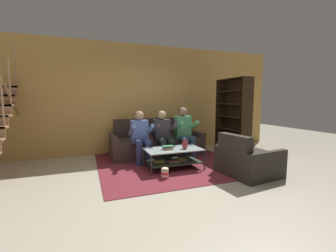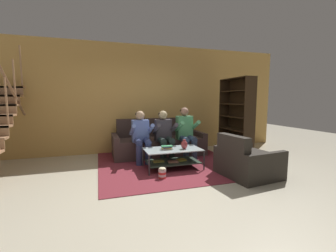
{
  "view_description": "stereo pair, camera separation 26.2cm",
  "coord_description": "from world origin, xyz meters",
  "px_view_note": "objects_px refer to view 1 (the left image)",
  "views": [
    {
      "loc": [
        -1.42,
        -3.64,
        1.43
      ],
      "look_at": [
        0.26,
        0.88,
        0.86
      ],
      "focal_mm": 24.0,
      "sensor_mm": 36.0,
      "label": 1
    },
    {
      "loc": [
        -1.18,
        -3.72,
        1.43
      ],
      "look_at": [
        0.26,
        0.88,
        0.86
      ],
      "focal_mm": 24.0,
      "sensor_mm": 36.0,
      "label": 2
    }
  ],
  "objects_px": {
    "book_stack": "(168,148)",
    "popcorn_tub": "(165,173)",
    "person_seated_middle": "(163,133)",
    "armchair": "(247,161)",
    "vase": "(185,144)",
    "bookshelf": "(233,120)",
    "person_seated_left": "(141,134)",
    "couch": "(156,143)",
    "coffee_table": "(173,155)",
    "person_seated_right": "(185,131)"
  },
  "relations": [
    {
      "from": "book_stack",
      "to": "armchair",
      "type": "distance_m",
      "value": 1.57
    },
    {
      "from": "couch",
      "to": "person_seated_middle",
      "type": "distance_m",
      "value": 0.65
    },
    {
      "from": "vase",
      "to": "popcorn_tub",
      "type": "relative_size",
      "value": 0.94
    },
    {
      "from": "person_seated_middle",
      "to": "coffee_table",
      "type": "relative_size",
      "value": 1.0
    },
    {
      "from": "person_seated_middle",
      "to": "vase",
      "type": "distance_m",
      "value": 0.8
    },
    {
      "from": "coffee_table",
      "to": "popcorn_tub",
      "type": "xyz_separation_m",
      "value": [
        -0.37,
        -0.52,
        -0.17
      ]
    },
    {
      "from": "person_seated_middle",
      "to": "person_seated_right",
      "type": "height_order",
      "value": "person_seated_right"
    },
    {
      "from": "coffee_table",
      "to": "bookshelf",
      "type": "distance_m",
      "value": 2.21
    },
    {
      "from": "vase",
      "to": "popcorn_tub",
      "type": "distance_m",
      "value": 0.85
    },
    {
      "from": "person_seated_left",
      "to": "book_stack",
      "type": "relative_size",
      "value": 4.96
    },
    {
      "from": "couch",
      "to": "armchair",
      "type": "bearing_deg",
      "value": -61.31
    },
    {
      "from": "coffee_table",
      "to": "book_stack",
      "type": "xyz_separation_m",
      "value": [
        -0.13,
        -0.01,
        0.18
      ]
    },
    {
      "from": "person_seated_left",
      "to": "person_seated_right",
      "type": "height_order",
      "value": "person_seated_right"
    },
    {
      "from": "vase",
      "to": "bookshelf",
      "type": "distance_m",
      "value": 1.98
    },
    {
      "from": "couch",
      "to": "person_seated_left",
      "type": "distance_m",
      "value": 0.85
    },
    {
      "from": "bookshelf",
      "to": "popcorn_tub",
      "type": "xyz_separation_m",
      "value": [
        -2.37,
        -1.24,
        -0.79
      ]
    },
    {
      "from": "person_seated_middle",
      "to": "popcorn_tub",
      "type": "bearing_deg",
      "value": -108.17
    },
    {
      "from": "coffee_table",
      "to": "popcorn_tub",
      "type": "distance_m",
      "value": 0.66
    },
    {
      "from": "coffee_table",
      "to": "vase",
      "type": "distance_m",
      "value": 0.34
    },
    {
      "from": "couch",
      "to": "book_stack",
      "type": "distance_m",
      "value": 1.27
    },
    {
      "from": "bookshelf",
      "to": "person_seated_left",
      "type": "bearing_deg",
      "value": -179.31
    },
    {
      "from": "bookshelf",
      "to": "armchair",
      "type": "relative_size",
      "value": 1.88
    },
    {
      "from": "coffee_table",
      "to": "bookshelf",
      "type": "height_order",
      "value": "bookshelf"
    },
    {
      "from": "person_seated_middle",
      "to": "book_stack",
      "type": "height_order",
      "value": "person_seated_middle"
    },
    {
      "from": "book_stack",
      "to": "popcorn_tub",
      "type": "relative_size",
      "value": 1.13
    },
    {
      "from": "couch",
      "to": "vase",
      "type": "distance_m",
      "value": 1.35
    },
    {
      "from": "coffee_table",
      "to": "book_stack",
      "type": "height_order",
      "value": "book_stack"
    },
    {
      "from": "person_seated_left",
      "to": "popcorn_tub",
      "type": "relative_size",
      "value": 5.59
    },
    {
      "from": "bookshelf",
      "to": "popcorn_tub",
      "type": "height_order",
      "value": "bookshelf"
    },
    {
      "from": "person_seated_middle",
      "to": "armchair",
      "type": "relative_size",
      "value": 1.12
    },
    {
      "from": "coffee_table",
      "to": "popcorn_tub",
      "type": "height_order",
      "value": "coffee_table"
    },
    {
      "from": "person_seated_left",
      "to": "vase",
      "type": "xyz_separation_m",
      "value": [
        0.75,
        -0.77,
        -0.14
      ]
    },
    {
      "from": "popcorn_tub",
      "to": "couch",
      "type": "bearing_deg",
      "value": 77.29
    },
    {
      "from": "person_seated_left",
      "to": "coffee_table",
      "type": "distance_m",
      "value": 0.94
    },
    {
      "from": "couch",
      "to": "popcorn_tub",
      "type": "distance_m",
      "value": 1.81
    },
    {
      "from": "popcorn_tub",
      "to": "book_stack",
      "type": "bearing_deg",
      "value": 64.26
    },
    {
      "from": "person_seated_middle",
      "to": "popcorn_tub",
      "type": "distance_m",
      "value": 1.38
    },
    {
      "from": "person_seated_left",
      "to": "vase",
      "type": "distance_m",
      "value": 1.08
    },
    {
      "from": "person_seated_left",
      "to": "armchair",
      "type": "distance_m",
      "value": 2.33
    },
    {
      "from": "popcorn_tub",
      "to": "person_seated_right",
      "type": "bearing_deg",
      "value": 52.11
    },
    {
      "from": "couch",
      "to": "person_seated_right",
      "type": "xyz_separation_m",
      "value": [
        0.55,
        -0.54,
        0.37
      ]
    },
    {
      "from": "book_stack",
      "to": "popcorn_tub",
      "type": "bearing_deg",
      "value": -115.74
    },
    {
      "from": "couch",
      "to": "person_seated_right",
      "type": "height_order",
      "value": "person_seated_right"
    },
    {
      "from": "couch",
      "to": "person_seated_right",
      "type": "relative_size",
      "value": 1.88
    },
    {
      "from": "person_seated_right",
      "to": "book_stack",
      "type": "bearing_deg",
      "value": -134.66
    },
    {
      "from": "person_seated_left",
      "to": "book_stack",
      "type": "distance_m",
      "value": 0.83
    },
    {
      "from": "armchair",
      "to": "person_seated_middle",
      "type": "bearing_deg",
      "value": 126.56
    },
    {
      "from": "book_stack",
      "to": "armchair",
      "type": "height_order",
      "value": "armchair"
    },
    {
      "from": "couch",
      "to": "bookshelf",
      "type": "distance_m",
      "value": 2.12
    },
    {
      "from": "person_seated_left",
      "to": "person_seated_middle",
      "type": "height_order",
      "value": "person_seated_left"
    }
  ]
}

